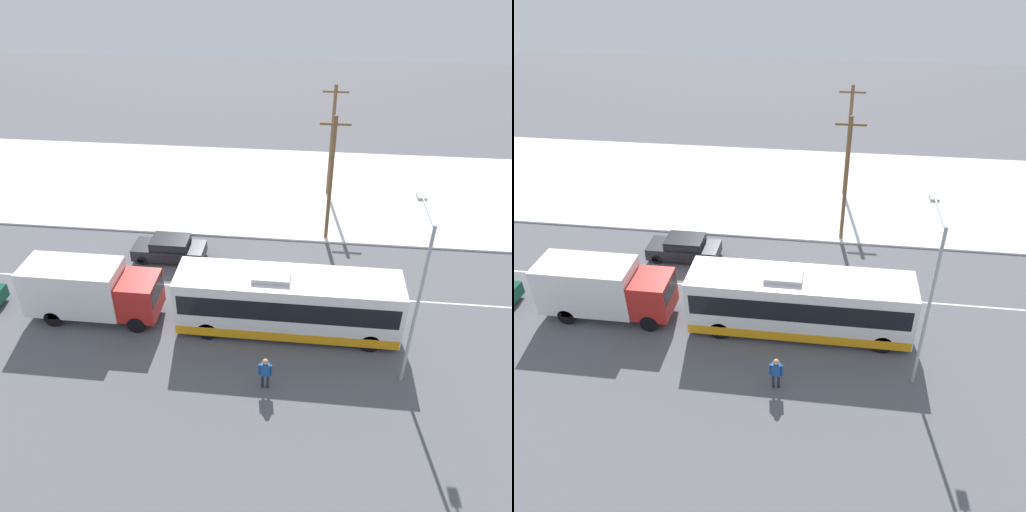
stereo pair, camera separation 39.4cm
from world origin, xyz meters
The scene contains 10 objects.
ground_plane centered at (0.00, 0.00, 0.00)m, with size 120.00×120.00×0.00m, color #56565B.
snow_lot centered at (0.00, 13.33, 0.06)m, with size 80.00×15.56×0.12m.
lane_marking_center centered at (0.00, 0.00, 0.00)m, with size 60.00×0.12×0.00m.
city_bus centered at (0.12, -2.97, 1.65)m, with size 10.83×2.57×3.39m.
box_truck centered at (-9.88, -3.00, 1.68)m, with size 6.73×2.30×3.06m.
sedan_car centered at (-7.29, 2.65, 0.79)m, with size 4.31×1.80×1.44m.
pedestrian_at_stop centered at (-0.58, -6.94, 1.02)m, with size 0.60×0.27×1.67m.
streetlamp centered at (5.42, -5.24, 5.04)m, with size 0.36×3.16×7.95m.
utility_pole_roadside centered at (2.14, 6.09, 4.25)m, with size 1.80×0.24×8.13m.
utility_pole_snowlot centered at (2.31, 12.69, 4.29)m, with size 1.80×0.24×8.20m.
Camera 2 is at (1.09, -22.09, 16.87)m, focal length 35.00 mm.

